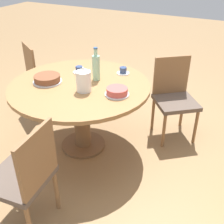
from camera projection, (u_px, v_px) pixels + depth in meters
ground_plane at (84, 145)px, 3.07m from camera, size 14.00×14.00×0.00m
dining_table at (80, 97)px, 2.77m from camera, size 1.37×1.37×0.74m
chair_a at (42, 75)px, 3.57m from camera, size 0.58×0.58×0.88m
chair_b at (25, 176)px, 1.99m from camera, size 0.46×0.46×0.88m
chair_c at (174, 96)px, 3.06m from camera, size 0.59×0.59×0.88m
coffee_pot at (84, 80)px, 2.52m from camera, size 0.14×0.14×0.23m
water_bottle at (96, 67)px, 2.72m from camera, size 0.08×0.08×0.33m
cake_main at (47, 79)px, 2.72m from camera, size 0.28×0.28×0.07m
cake_second at (117, 92)px, 2.48m from camera, size 0.22×0.22×0.07m
cup_a at (123, 71)px, 2.91m from camera, size 0.13×0.13×0.07m
cup_b at (79, 70)px, 2.93m from camera, size 0.13×0.13×0.07m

